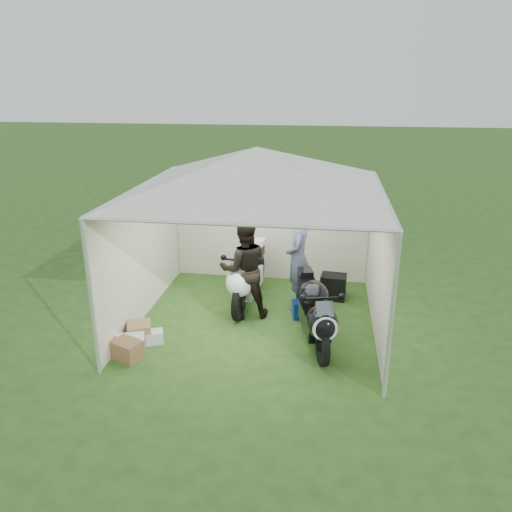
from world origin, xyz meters
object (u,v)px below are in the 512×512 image
object	(u,v)px
crate_3	(127,350)
motorcycle_black	(315,311)
crate_2	(154,337)
equipment_box	(333,287)
paddock_stand	(304,309)
crate_0	(131,345)
motorcycle_white	(247,274)
canopy_tent	(257,173)
crate_1	(140,332)
person_dark_jacket	(244,269)
person_blue_jacket	(298,258)

from	to	relation	value
crate_3	motorcycle_black	bearing A→B (deg)	17.28
crate_2	motorcycle_black	bearing A→B (deg)	7.63
motorcycle_black	equipment_box	size ratio (longest dim) A/B	4.30
paddock_stand	crate_0	bearing A→B (deg)	-147.44
motorcycle_white	equipment_box	world-z (taller)	motorcycle_white
canopy_tent	crate_1	bearing A→B (deg)	-148.43
motorcycle_white	person_dark_jacket	world-z (taller)	person_dark_jacket
canopy_tent	crate_3	xyz separation A→B (m)	(-1.75, -1.60, -2.43)
motorcycle_white	person_blue_jacket	size ratio (longest dim) A/B	1.16
motorcycle_black	paddock_stand	xyz separation A→B (m)	(-0.21, 0.91, -0.41)
equipment_box	canopy_tent	bearing A→B (deg)	-140.30
paddock_stand	crate_2	size ratio (longest dim) A/B	1.50
person_blue_jacket	crate_1	size ratio (longest dim) A/B	5.24
person_blue_jacket	paddock_stand	bearing A→B (deg)	21.66
person_blue_jacket	equipment_box	distance (m)	1.08
motorcycle_black	person_dark_jacket	distance (m)	1.56
person_dark_jacket	crate_3	size ratio (longest dim) A/B	4.06
paddock_stand	crate_2	bearing A→B (deg)	-151.68
crate_1	motorcycle_white	bearing A→B (deg)	48.36
person_dark_jacket	equipment_box	size ratio (longest dim) A/B	3.75
person_dark_jacket	crate_0	bearing A→B (deg)	30.22
crate_0	crate_1	bearing A→B (deg)	90.00
crate_2	crate_1	bearing A→B (deg)	-179.15
person_blue_jacket	equipment_box	xyz separation A→B (m)	(0.66, 0.47, -0.71)
canopy_tent	person_dark_jacket	size ratio (longest dim) A/B	3.19
person_dark_jacket	crate_2	xyz separation A→B (m)	(-1.26, -1.18, -0.79)
crate_0	person_blue_jacket	bearing A→B (deg)	40.84
person_dark_jacket	equipment_box	bearing A→B (deg)	-163.68
paddock_stand	crate_2	world-z (taller)	paddock_stand
motorcycle_black	paddock_stand	world-z (taller)	motorcycle_black
motorcycle_black	crate_0	distance (m)	2.90
motorcycle_white	motorcycle_black	xyz separation A→B (m)	(1.29, -1.32, -0.04)
paddock_stand	person_dark_jacket	world-z (taller)	person_dark_jacket
equipment_box	person_dark_jacket	bearing A→B (deg)	-147.76
canopy_tent	paddock_stand	xyz separation A→B (m)	(0.82, 0.18, -2.42)
motorcycle_white	equipment_box	distance (m)	1.71
equipment_box	crate_2	size ratio (longest dim) A/B	1.72
canopy_tent	motorcycle_white	distance (m)	2.08
canopy_tent	paddock_stand	world-z (taller)	canopy_tent
equipment_box	crate_0	world-z (taller)	equipment_box
crate_2	person_blue_jacket	bearing A→B (deg)	38.06
person_blue_jacket	canopy_tent	bearing A→B (deg)	-43.63
motorcycle_black	motorcycle_white	bearing A→B (deg)	121.40
crate_0	motorcycle_white	bearing A→B (deg)	54.12
person_dark_jacket	equipment_box	distance (m)	1.96
motorcycle_black	crate_3	world-z (taller)	motorcycle_black
motorcycle_black	crate_3	bearing A→B (deg)	-175.68
motorcycle_white	paddock_stand	distance (m)	1.24
person_dark_jacket	crate_3	distance (m)	2.39
motorcycle_black	equipment_box	xyz separation A→B (m)	(0.30, 1.83, -0.33)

